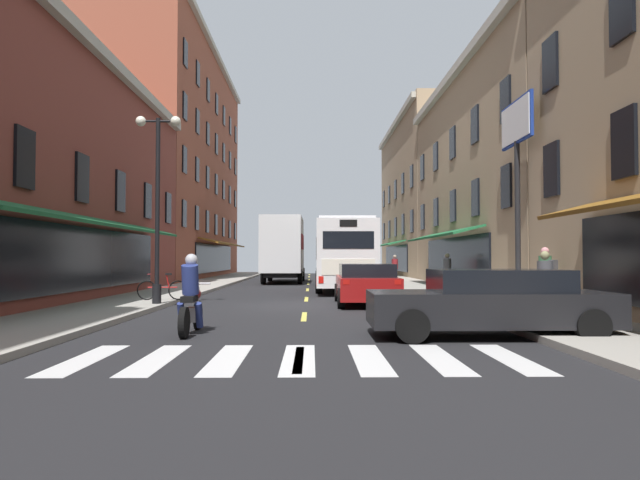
{
  "coord_description": "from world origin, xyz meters",
  "views": [
    {
      "loc": [
        0.2,
        -19.05,
        1.57
      ],
      "look_at": [
        0.58,
        6.97,
        2.38
      ],
      "focal_mm": 32.46,
      "sensor_mm": 36.0,
      "label": 1
    }
  ],
  "objects_px": {
    "transit_bus": "(342,255)",
    "motorcycle_rider": "(191,300)",
    "sedan_mid": "(366,284)",
    "billboard_sign": "(517,149)",
    "box_truck": "(284,250)",
    "sedan_far": "(288,268)",
    "pedestrian_far": "(545,284)",
    "bicycle_near": "(163,289)",
    "pedestrian_mid": "(447,271)",
    "street_lamp_twin": "(158,200)",
    "sedan_near": "(491,302)",
    "pedestrian_rear": "(395,268)",
    "pedestrian_near": "(546,276)"
  },
  "relations": [
    {
      "from": "billboard_sign",
      "to": "sedan_far",
      "type": "distance_m",
      "value": 31.14
    },
    {
      "from": "billboard_sign",
      "to": "box_truck",
      "type": "bearing_deg",
      "value": 116.25
    },
    {
      "from": "billboard_sign",
      "to": "bicycle_near",
      "type": "bearing_deg",
      "value": 176.39
    },
    {
      "from": "sedan_far",
      "to": "pedestrian_far",
      "type": "height_order",
      "value": "pedestrian_far"
    },
    {
      "from": "bicycle_near",
      "to": "pedestrian_near",
      "type": "xyz_separation_m",
      "value": [
        11.77,
        -3.4,
        0.56
      ]
    },
    {
      "from": "sedan_mid",
      "to": "pedestrian_far",
      "type": "distance_m",
      "value": 7.0
    },
    {
      "from": "sedan_near",
      "to": "billboard_sign",
      "type": "bearing_deg",
      "value": 66.6
    },
    {
      "from": "sedan_mid",
      "to": "pedestrian_rear",
      "type": "distance_m",
      "value": 14.1
    },
    {
      "from": "transit_bus",
      "to": "box_truck",
      "type": "bearing_deg",
      "value": 113.27
    },
    {
      "from": "sedan_mid",
      "to": "pedestrian_near",
      "type": "xyz_separation_m",
      "value": [
        4.86,
        -3.0,
        0.35
      ]
    },
    {
      "from": "pedestrian_mid",
      "to": "street_lamp_twin",
      "type": "relative_size",
      "value": 0.28
    },
    {
      "from": "bicycle_near",
      "to": "pedestrian_rear",
      "type": "bearing_deg",
      "value": 53.58
    },
    {
      "from": "transit_bus",
      "to": "motorcycle_rider",
      "type": "bearing_deg",
      "value": -103.48
    },
    {
      "from": "sedan_mid",
      "to": "motorcycle_rider",
      "type": "relative_size",
      "value": 2.15
    },
    {
      "from": "motorcycle_rider",
      "to": "pedestrian_near",
      "type": "xyz_separation_m",
      "value": [
        9.19,
        4.39,
        0.35
      ]
    },
    {
      "from": "transit_bus",
      "to": "sedan_mid",
      "type": "bearing_deg",
      "value": -88.22
    },
    {
      "from": "box_truck",
      "to": "bicycle_near",
      "type": "distance_m",
      "value": 17.1
    },
    {
      "from": "pedestrian_near",
      "to": "transit_bus",
      "type": "bearing_deg",
      "value": 72.31
    },
    {
      "from": "transit_bus",
      "to": "sedan_mid",
      "type": "xyz_separation_m",
      "value": [
        0.29,
        -9.44,
        -1.03
      ]
    },
    {
      "from": "transit_bus",
      "to": "bicycle_near",
      "type": "height_order",
      "value": "transit_bus"
    },
    {
      "from": "motorcycle_rider",
      "to": "pedestrian_rear",
      "type": "relative_size",
      "value": 1.29
    },
    {
      "from": "transit_bus",
      "to": "sedan_far",
      "type": "xyz_separation_m",
      "value": [
        -3.5,
        19.75,
        -1.0
      ]
    },
    {
      "from": "billboard_sign",
      "to": "pedestrian_far",
      "type": "xyz_separation_m",
      "value": [
        -1.4,
        -5.64,
        -4.24
      ]
    },
    {
      "from": "sedan_mid",
      "to": "sedan_far",
      "type": "distance_m",
      "value": 29.44
    },
    {
      "from": "pedestrian_near",
      "to": "street_lamp_twin",
      "type": "relative_size",
      "value": 0.29
    },
    {
      "from": "sedan_far",
      "to": "pedestrian_far",
      "type": "xyz_separation_m",
      "value": [
        7.41,
        -35.17,
        0.21
      ]
    },
    {
      "from": "sedan_near",
      "to": "transit_bus",
      "type": "bearing_deg",
      "value": 96.67
    },
    {
      "from": "bicycle_near",
      "to": "pedestrian_rear",
      "type": "distance_m",
      "value": 16.63
    },
    {
      "from": "pedestrian_far",
      "to": "pedestrian_near",
      "type": "bearing_deg",
      "value": 78.03
    },
    {
      "from": "pedestrian_mid",
      "to": "pedestrian_rear",
      "type": "bearing_deg",
      "value": 91.43
    },
    {
      "from": "transit_bus",
      "to": "pedestrian_mid",
      "type": "bearing_deg",
      "value": -22.58
    },
    {
      "from": "pedestrian_mid",
      "to": "bicycle_near",
      "type": "bearing_deg",
      "value": -160.57
    },
    {
      "from": "sedan_mid",
      "to": "bicycle_near",
      "type": "height_order",
      "value": "sedan_mid"
    },
    {
      "from": "transit_bus",
      "to": "motorcycle_rider",
      "type": "height_order",
      "value": "transit_bus"
    },
    {
      "from": "billboard_sign",
      "to": "bicycle_near",
      "type": "distance_m",
      "value": 12.84
    },
    {
      "from": "box_truck",
      "to": "pedestrian_far",
      "type": "distance_m",
      "value": 24.22
    },
    {
      "from": "bicycle_near",
      "to": "sedan_mid",
      "type": "bearing_deg",
      "value": -3.36
    },
    {
      "from": "sedan_far",
      "to": "motorcycle_rider",
      "type": "relative_size",
      "value": 2.13
    },
    {
      "from": "pedestrian_near",
      "to": "pedestrian_mid",
      "type": "distance_m",
      "value": 10.45
    },
    {
      "from": "billboard_sign",
      "to": "transit_bus",
      "type": "xyz_separation_m",
      "value": [
        -5.31,
        9.79,
        -3.46
      ]
    },
    {
      "from": "sedan_mid",
      "to": "street_lamp_twin",
      "type": "relative_size",
      "value": 0.75
    },
    {
      "from": "motorcycle_rider",
      "to": "pedestrian_far",
      "type": "distance_m",
      "value": 8.07
    },
    {
      "from": "bicycle_near",
      "to": "motorcycle_rider",
      "type": "bearing_deg",
      "value": -71.63
    },
    {
      "from": "sedan_near",
      "to": "motorcycle_rider",
      "type": "relative_size",
      "value": 2.3
    },
    {
      "from": "billboard_sign",
      "to": "pedestrian_mid",
      "type": "distance_m",
      "value": 8.88
    },
    {
      "from": "sedan_mid",
      "to": "transit_bus",
      "type": "bearing_deg",
      "value": 91.78
    },
    {
      "from": "transit_bus",
      "to": "street_lamp_twin",
      "type": "xyz_separation_m",
      "value": [
        -6.4,
        -10.61,
        1.66
      ]
    },
    {
      "from": "pedestrian_near",
      "to": "sedan_far",
      "type": "bearing_deg",
      "value": 64.85
    },
    {
      "from": "motorcycle_rider",
      "to": "bicycle_near",
      "type": "bearing_deg",
      "value": 108.37
    },
    {
      "from": "motorcycle_rider",
      "to": "box_truck",
      "type": "bearing_deg",
      "value": 88.28
    }
  ]
}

